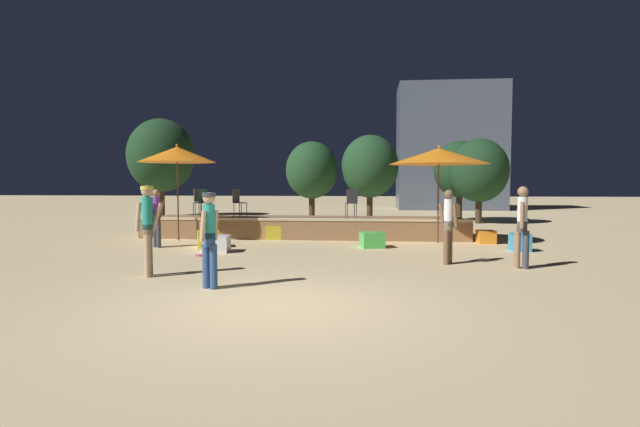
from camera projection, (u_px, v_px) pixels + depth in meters
The scene contains 26 objects.
ground_plane at pixel (276, 307), 7.29m from camera, with size 120.00×120.00×0.00m, color #D1B784.
wooden_deck at pixel (305, 227), 16.90m from camera, with size 10.60×2.58×0.70m.
patio_umbrella_0 at pixel (439, 156), 14.85m from camera, with size 2.96×2.96×2.92m.
patio_umbrella_1 at pixel (177, 155), 15.52m from camera, with size 2.38×2.38×3.01m.
cube_seat_0 at pixel (217, 244), 13.04m from camera, with size 0.67×0.67×0.43m.
cube_seat_1 at pixel (275, 232), 15.96m from camera, with size 0.68×0.68×0.44m.
cube_seat_2 at pixel (372, 240), 13.92m from camera, with size 0.74×0.74×0.43m.
cube_seat_3 at pixel (520, 242), 13.20m from camera, with size 0.49×0.49×0.47m.
cube_seat_4 at pixel (486, 237), 14.87m from camera, with size 0.52×0.52×0.39m.
cube_seat_5 at pixel (208, 239), 14.01m from camera, with size 0.77×0.77×0.46m.
person_0 at pixel (448, 224), 11.05m from camera, with size 0.44×0.33×1.66m.
person_1 at pixel (157, 217), 13.91m from camera, with size 0.33×0.47×1.63m.
person_2 at pixel (148, 225), 9.59m from camera, with size 0.53×0.30×1.76m.
person_3 at pixel (522, 224), 10.47m from camera, with size 0.29×0.44×1.74m.
person_4 at pixel (209, 235), 8.48m from camera, with size 0.28×0.45×1.65m.
bistro_chair_0 at pixel (352, 200), 16.15m from camera, with size 0.42×0.42×0.90m.
bistro_chair_1 at pixel (199, 199), 17.55m from camera, with size 0.45×0.45×0.90m.
bistro_chair_2 at pixel (238, 200), 16.48m from camera, with size 0.44×0.44×0.90m.
bistro_chair_3 at pixel (201, 200), 16.58m from camera, with size 0.43×0.43×0.90m.
frisbee_disc at pixel (200, 255), 12.33m from camera, with size 0.25×0.25×0.03m.
background_tree_0 at pixel (312, 170), 23.49m from camera, with size 2.45×2.45×3.75m.
background_tree_1 at pixel (460, 169), 23.54m from camera, with size 2.44×2.44×3.79m.
background_tree_2 at pixel (370, 167), 23.24m from camera, with size 2.66×2.66×4.03m.
background_tree_3 at pixel (161, 156), 26.42m from camera, with size 3.52×3.52×5.19m.
background_tree_4 at pixel (479, 171), 22.05m from camera, with size 2.55×2.55×3.76m.
distant_building at pixel (450, 148), 33.89m from camera, with size 7.04×3.78×8.39m.
Camera 1 is at (1.35, -7.10, 1.81)m, focal length 28.00 mm.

